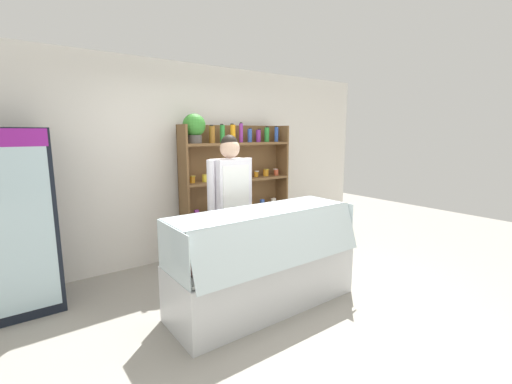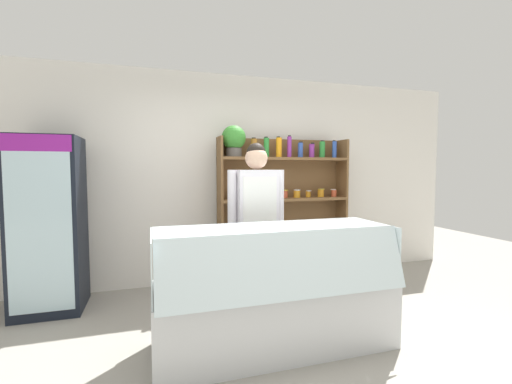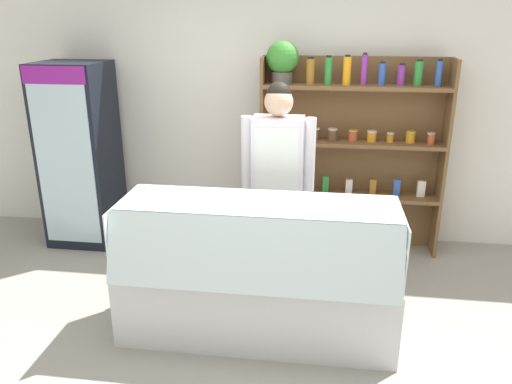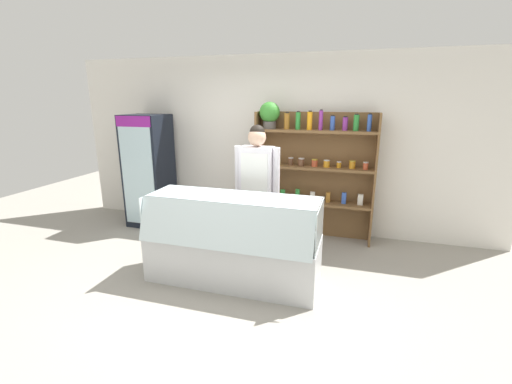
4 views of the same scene
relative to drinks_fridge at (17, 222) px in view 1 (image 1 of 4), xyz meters
The scene contains 6 objects.
ground_plane 2.68m from the drinks_fridge, 37.34° to the right, with size 12.00×12.00×0.00m, color gray.
back_wall 2.11m from the drinks_fridge, 13.40° to the left, with size 6.80×0.10×2.70m, color white.
drinks_fridge is the anchor object (origin of this frame).
shelving_unit 2.59m from the drinks_fridge, ahead, with size 1.73×0.30×2.01m.
deli_display_case 2.49m from the drinks_fridge, 35.16° to the right, with size 1.96×0.75×1.01m.
shop_clerk 2.15m from the drinks_fridge, 17.81° to the right, with size 0.60×0.25×1.74m.
Camera 1 is at (-2.06, -2.46, 1.77)m, focal length 24.00 mm.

